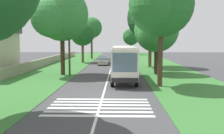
% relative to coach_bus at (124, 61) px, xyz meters
% --- Properties ---
extents(ground, '(160.00, 160.00, 0.00)m').
position_rel_coach_bus_xyz_m(ground, '(-7.78, 1.80, -2.15)').
color(ground, '#424244').
extents(grass_verge_left, '(120.00, 8.00, 0.04)m').
position_rel_coach_bus_xyz_m(grass_verge_left, '(7.22, 10.00, -2.13)').
color(grass_verge_left, '#387533').
rests_on(grass_verge_left, ground).
extents(grass_verge_right, '(120.00, 8.00, 0.04)m').
position_rel_coach_bus_xyz_m(grass_verge_right, '(7.22, -6.40, -2.13)').
color(grass_verge_right, '#387533').
rests_on(grass_verge_right, ground).
extents(centre_line, '(110.00, 0.16, 0.01)m').
position_rel_coach_bus_xyz_m(centre_line, '(7.22, 1.80, -2.14)').
color(centre_line, silver).
rests_on(centre_line, ground).
extents(coach_bus, '(11.16, 2.62, 3.73)m').
position_rel_coach_bus_xyz_m(coach_bus, '(0.00, 0.00, 0.00)').
color(coach_bus, silver).
rests_on(coach_bus, ground).
extents(zebra_crossing, '(4.95, 6.80, 0.01)m').
position_rel_coach_bus_xyz_m(zebra_crossing, '(-11.79, 1.80, -2.14)').
color(zebra_crossing, silver).
rests_on(zebra_crossing, ground).
extents(trailing_car_0, '(4.30, 1.78, 1.43)m').
position_rel_coach_bus_xyz_m(trailing_car_0, '(19.26, 3.36, -1.48)').
color(trailing_car_0, '#B7A893').
rests_on(trailing_car_0, ground).
extents(trailing_car_1, '(4.30, 1.78, 1.43)m').
position_rel_coach_bus_xyz_m(trailing_car_1, '(24.56, 3.62, -1.48)').
color(trailing_car_1, gray).
rests_on(trailing_car_1, ground).
extents(roadside_tree_left_0, '(6.02, 4.98, 9.87)m').
position_rel_coach_bus_xyz_m(roadside_tree_left_0, '(35.67, 7.18, 5.11)').
color(roadside_tree_left_0, '#4C3826').
rests_on(roadside_tree_left_0, grass_verge_left).
extents(roadside_tree_left_1, '(8.03, 6.65, 10.85)m').
position_rel_coach_bus_xyz_m(roadside_tree_left_1, '(4.37, 7.85, 5.24)').
color(roadside_tree_left_1, '#3D2D1E').
rests_on(roadside_tree_left_1, grass_verge_left).
extents(roadside_tree_left_3, '(5.46, 4.80, 8.11)m').
position_rel_coach_bus_xyz_m(roadside_tree_left_3, '(23.94, 7.78, 3.48)').
color(roadside_tree_left_3, brown).
rests_on(roadside_tree_left_3, grass_verge_left).
extents(roadside_tree_right_0, '(8.50, 7.53, 11.72)m').
position_rel_coach_bus_xyz_m(roadside_tree_right_0, '(15.07, -4.37, 5.68)').
color(roadside_tree_right_0, brown).
rests_on(roadside_tree_right_0, grass_verge_right).
extents(roadside_tree_right_1, '(7.18, 6.04, 10.71)m').
position_rel_coach_bus_xyz_m(roadside_tree_right_1, '(-3.80, -3.20, 5.41)').
color(roadside_tree_right_1, '#4C3826').
rests_on(roadside_tree_right_1, grass_verge_right).
extents(roadside_tree_right_2, '(5.87, 5.16, 8.05)m').
position_rel_coach_bus_xyz_m(roadside_tree_right_2, '(55.53, -3.08, 3.22)').
color(roadside_tree_right_2, '#4C3826').
rests_on(roadside_tree_right_2, grass_verge_right).
extents(roadside_tree_right_3, '(6.97, 5.75, 8.57)m').
position_rel_coach_bus_xyz_m(roadside_tree_right_3, '(6.13, -4.17, 3.42)').
color(roadside_tree_right_3, '#3D2D1E').
rests_on(roadside_tree_right_3, grass_verge_right).
extents(utility_pole, '(0.24, 1.40, 8.05)m').
position_rel_coach_bus_xyz_m(utility_pole, '(4.24, 6.73, 2.06)').
color(utility_pole, '#473828').
rests_on(utility_pole, grass_verge_left).
extents(roadside_wall, '(70.00, 0.40, 1.32)m').
position_rel_coach_bus_xyz_m(roadside_wall, '(12.22, 13.40, -1.44)').
color(roadside_wall, '#9E937F').
rests_on(roadside_wall, grass_verge_left).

